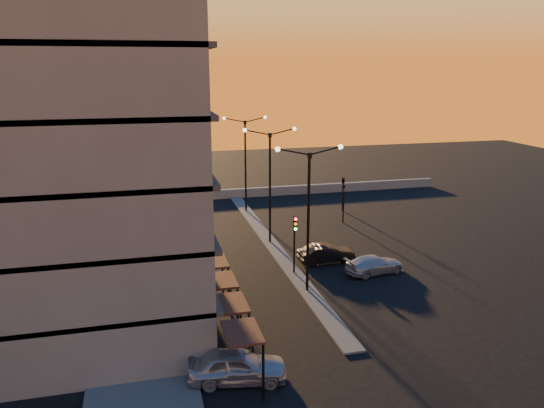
{
  "coord_description": "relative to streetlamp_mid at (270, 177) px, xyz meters",
  "views": [
    {
      "loc": [
        -9.97,
        -30.32,
        14.14
      ],
      "look_at": [
        -0.5,
        7.34,
        4.02
      ],
      "focal_mm": 35.0,
      "sensor_mm": 36.0,
      "label": 1
    }
  ],
  "objects": [
    {
      "name": "car_sedan",
      "position": [
        2.97,
        -5.37,
        -4.9
      ],
      "size": [
        4.29,
        1.69,
        1.39
      ],
      "primitive_type": "imported",
      "rotation": [
        0.0,
        0.0,
        1.62
      ],
      "color": "black",
      "rests_on": "ground"
    },
    {
      "name": "traffic_light_main",
      "position": [
        0.0,
        -7.13,
        -2.7
      ],
      "size": [
        0.28,
        0.44,
        4.25
      ],
      "color": "black",
      "rests_on": "ground"
    },
    {
      "name": "signal_east_a",
      "position": [
        8.0,
        4.0,
        -3.66
      ],
      "size": [
        0.13,
        0.16,
        3.6
      ],
      "color": "black",
      "rests_on": "ground"
    },
    {
      "name": "signal_east_b",
      "position": [
        9.5,
        8.0,
        -2.49
      ],
      "size": [
        0.42,
        1.99,
        3.6
      ],
      "color": "black",
      "rests_on": "ground"
    },
    {
      "name": "streetlamp_far",
      "position": [
        0.0,
        10.0,
        0.0
      ],
      "size": [
        4.32,
        0.32,
        9.51
      ],
      "color": "black",
      "rests_on": "ground"
    },
    {
      "name": "streetlamp_near",
      "position": [
        0.0,
        -10.0,
        0.0
      ],
      "size": [
        4.32,
        0.32,
        9.51
      ],
      "color": "black",
      "rests_on": "ground"
    },
    {
      "name": "ground",
      "position": [
        0.0,
        -10.0,
        -5.59
      ],
      "size": [
        120.0,
        120.0,
        0.0
      ],
      "primitive_type": "plane",
      "color": "black",
      "rests_on": "ground"
    },
    {
      "name": "median",
      "position": [
        0.0,
        0.0,
        -5.53
      ],
      "size": [
        1.2,
        36.0,
        0.12
      ],
      "primitive_type": "cube",
      "color": "#525250",
      "rests_on": "ground"
    },
    {
      "name": "building",
      "position": [
        -14.0,
        -9.97,
        6.32
      ],
      "size": [
        14.35,
        17.08,
        25.0
      ],
      "color": "slate",
      "rests_on": "ground"
    },
    {
      "name": "sidewalk_west",
      "position": [
        -10.5,
        -6.0,
        -5.53
      ],
      "size": [
        5.0,
        40.0,
        0.12
      ],
      "primitive_type": "cube",
      "color": "#525250",
      "rests_on": "ground"
    },
    {
      "name": "car_wagon",
      "position": [
        5.57,
        -8.16,
        -4.96
      ],
      "size": [
        4.57,
        2.47,
        1.26
      ],
      "primitive_type": "imported",
      "rotation": [
        0.0,
        0.0,
        1.74
      ],
      "color": "#B5B8BD",
      "rests_on": "ground"
    },
    {
      "name": "streetlamp_mid",
      "position": [
        0.0,
        0.0,
        0.0
      ],
      "size": [
        4.32,
        0.32,
        9.51
      ],
      "color": "black",
      "rests_on": "ground"
    },
    {
      "name": "car_hatchback",
      "position": [
        -6.22,
        -18.87,
        -4.81
      ],
      "size": [
        4.83,
        2.63,
        1.56
      ],
      "primitive_type": "imported",
      "rotation": [
        0.0,
        0.0,
        1.39
      ],
      "color": "#ADAEB5",
      "rests_on": "ground"
    },
    {
      "name": "parapet",
      "position": [
        2.0,
        16.0,
        -5.09
      ],
      "size": [
        44.0,
        0.5,
        1.0
      ],
      "primitive_type": "cube",
      "color": "gray",
      "rests_on": "ground"
    }
  ]
}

